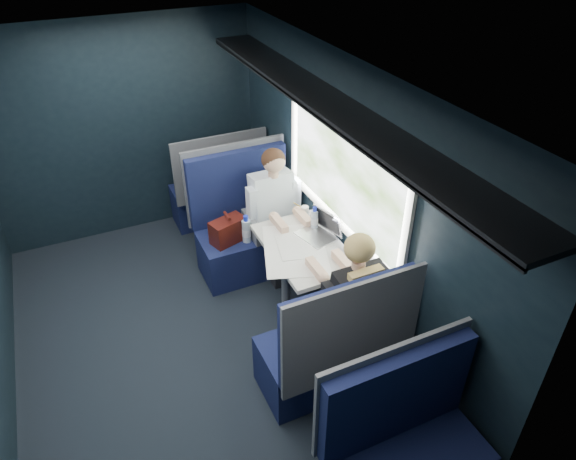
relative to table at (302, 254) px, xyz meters
name	(u,v)px	position (x,y,z in m)	size (l,w,h in m)	color
ground	(193,346)	(-1.03, 0.00, -0.67)	(2.80, 4.20, 0.01)	black
room_shell	(175,197)	(-1.01, 0.00, 0.81)	(3.00, 4.40, 2.40)	black
table	(302,254)	(0.00, 0.00, 0.00)	(0.62, 1.00, 0.74)	#54565E
seat_bay_near	(246,231)	(-0.19, 0.87, -0.24)	(1.04, 0.62, 1.26)	#0C1135
seat_bay_far	(331,351)	(-0.18, -0.87, -0.25)	(1.04, 0.62, 1.26)	#0C1135
seat_row_front	(218,190)	(-0.18, 1.80, -0.25)	(1.04, 0.51, 1.16)	#0C1135
seat_row_back	(404,455)	(-0.18, -1.80, -0.25)	(1.04, 0.51, 1.16)	#0C1135
man	(276,208)	(0.07, 0.70, 0.06)	(0.53, 0.56, 1.32)	black
woman	(351,296)	(0.07, -0.71, 0.06)	(0.53, 0.56, 1.32)	black
papers	(295,250)	(-0.07, -0.02, 0.08)	(0.52, 0.75, 0.01)	white
laptop	(321,229)	(0.23, 0.08, 0.14)	(0.33, 0.38, 0.25)	silver
bottle_small	(314,219)	(0.22, 0.21, 0.18)	(0.06, 0.06, 0.22)	silver
cup	(305,211)	(0.24, 0.44, 0.12)	(0.07, 0.07, 0.09)	white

